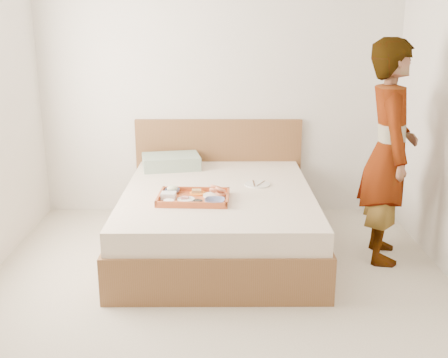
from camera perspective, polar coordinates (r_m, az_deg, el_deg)
name	(u,v)px	position (r m, az deg, el deg)	size (l,w,h in m)	color
ground	(218,307)	(3.77, -0.67, -13.43)	(3.50, 4.00, 0.01)	beige
wall_back	(219,83)	(5.31, -0.56, 10.11)	(3.50, 0.01, 2.60)	silver
wall_front	(211,251)	(1.40, -1.40, -7.64)	(3.50, 0.01, 2.60)	silver
bed	(218,219)	(4.57, -0.63, -4.29)	(1.65, 2.00, 0.53)	brown
headboard	(219,166)	(5.43, -0.58, 1.38)	(1.65, 0.06, 0.95)	brown
pillow	(171,162)	(5.15, -5.64, 1.84)	(0.53, 0.36, 0.13)	#9BAA9C
tray	(194,197)	(4.21, -3.24, -1.94)	(0.55, 0.40, 0.05)	#AB4920
prawn_plate	(215,196)	(4.25, -0.95, -1.77)	(0.19, 0.19, 0.01)	white
navy_bowl_big	(215,202)	(4.07, -0.98, -2.40)	(0.16, 0.16, 0.04)	navy
sauce_dish	(198,203)	(4.07, -2.83, -2.51)	(0.08, 0.08, 0.03)	black
meat_plate	(186,199)	(4.18, -4.05, -2.16)	(0.14, 0.14, 0.01)	white
bread_plate	(198,193)	(4.33, -2.81, -1.49)	(0.13, 0.13, 0.01)	orange
salad_bowl	(172,191)	(4.35, -5.50, -1.27)	(0.12, 0.12, 0.04)	navy
plastic_tub	(169,196)	(4.22, -5.90, -1.76)	(0.11, 0.09, 0.05)	silver
cheese_round	(169,202)	(4.10, -5.87, -2.42)	(0.08, 0.08, 0.03)	white
dinner_plate	(257,184)	(4.61, 3.55, -0.58)	(0.22, 0.22, 0.01)	white
person	(389,153)	(4.43, 17.07, 2.69)	(0.64, 0.42, 1.77)	beige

